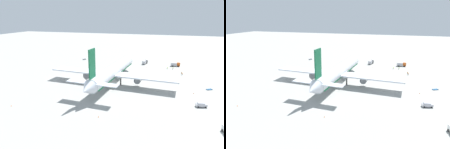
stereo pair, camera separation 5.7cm
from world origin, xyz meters
TOP-DOWN VIEW (x-y plane):
  - ground_plane at (0.00, 0.00)m, footprint 600.00×600.00m
  - airliner at (-1.22, 0.19)m, footprint 71.35×73.63m
  - service_truck_0 at (50.55, -34.27)m, footprint 3.61×6.92m
  - service_truck_1 at (51.07, -10.91)m, footprint 6.57×3.67m
  - service_van at (-20.29, -45.41)m, footprint 2.71×4.76m
  - baggage_cart_0 at (3.25, -51.79)m, footprint 2.63×3.48m
  - baggage_cart_1 at (51.84, 42.03)m, footprint 3.35×2.54m
  - ground_worker_0 at (29.68, -38.38)m, footprint 0.55×0.55m
  - ground_worker_1 at (41.02, -32.79)m, footprint 0.55×0.55m
  - ground_worker_2 at (27.53, -38.81)m, footprint 0.50×0.50m
  - ground_worker_3 at (40.15, -28.83)m, footprint 0.56×0.56m
  - traffic_cone_0 at (-43.65, 33.01)m, footprint 0.36×0.36m
  - traffic_cone_1 at (-41.78, -6.48)m, footprint 0.36×0.36m
  - traffic_cone_2 at (-5.21, -43.53)m, footprint 0.36×0.36m
  - traffic_cone_3 at (39.30, -13.90)m, footprint 0.36×0.36m

SIDE VIEW (x-z plane):
  - ground_plane at x=0.00m, z-range 0.00..0.00m
  - baggage_cart_0 at x=3.25m, z-range 0.07..0.47m
  - traffic_cone_0 at x=-43.65m, z-range 0.00..0.55m
  - traffic_cone_1 at x=-41.78m, z-range 0.00..0.55m
  - traffic_cone_2 at x=-5.21m, z-range 0.00..0.55m
  - traffic_cone_3 at x=39.30m, z-range 0.00..0.55m
  - baggage_cart_1 at x=51.84m, z-range 0.07..1.30m
  - ground_worker_1 at x=41.02m, z-range 0.01..1.64m
  - ground_worker_0 at x=29.68m, z-range 0.01..1.68m
  - ground_worker_3 at x=40.15m, z-range 0.01..1.68m
  - ground_worker_2 at x=27.53m, z-range 0.01..1.72m
  - service_van at x=-20.29m, z-range 0.05..2.02m
  - service_truck_1 at x=51.07m, z-range 0.16..2.97m
  - service_truck_0 at x=50.55m, z-range 0.18..2.96m
  - airliner at x=-1.22m, z-range -4.98..18.89m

